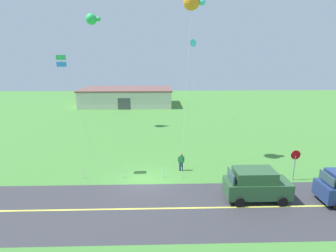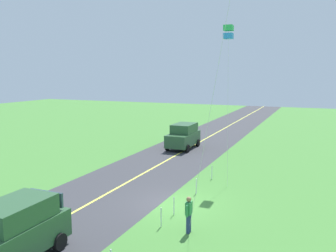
{
  "view_description": "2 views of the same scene",
  "coord_description": "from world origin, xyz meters",
  "px_view_note": "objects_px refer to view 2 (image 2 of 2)",
  "views": [
    {
      "loc": [
        1.22,
        -19.65,
        9.68
      ],
      "look_at": [
        1.82,
        0.85,
        4.38
      ],
      "focal_mm": 28.48,
      "sensor_mm": 36.0,
      "label": 1
    },
    {
      "loc": [
        17.15,
        7.05,
        6.84
      ],
      "look_at": [
        0.77,
        0.12,
        4.25
      ],
      "focal_mm": 39.1,
      "sensor_mm": 36.0,
      "label": 2
    }
  ],
  "objects_px": {
    "car_parked_west_far": "(183,136)",
    "kite_blue_mid": "(228,32)",
    "car_suv_foreground": "(13,232)",
    "person_adult_near": "(189,213)"
  },
  "relations": [
    {
      "from": "car_parked_west_far",
      "to": "person_adult_near",
      "type": "height_order",
      "value": "car_parked_west_far"
    },
    {
      "from": "car_parked_west_far",
      "to": "kite_blue_mid",
      "type": "bearing_deg",
      "value": 37.87
    },
    {
      "from": "car_suv_foreground",
      "to": "kite_blue_mid",
      "type": "height_order",
      "value": "kite_blue_mid"
    },
    {
      "from": "car_suv_foreground",
      "to": "kite_blue_mid",
      "type": "bearing_deg",
      "value": 162.95
    },
    {
      "from": "car_parked_west_far",
      "to": "kite_blue_mid",
      "type": "height_order",
      "value": "kite_blue_mid"
    },
    {
      "from": "person_adult_near",
      "to": "kite_blue_mid",
      "type": "xyz_separation_m",
      "value": [
        -9.25,
        -0.72,
        8.52
      ]
    },
    {
      "from": "car_suv_foreground",
      "to": "car_parked_west_far",
      "type": "xyz_separation_m",
      "value": [
        -21.5,
        -1.46,
        0.0
      ]
    },
    {
      "from": "car_parked_west_far",
      "to": "kite_blue_mid",
      "type": "xyz_separation_m",
      "value": [
        7.43,
        5.78,
        8.23
      ]
    },
    {
      "from": "car_suv_foreground",
      "to": "person_adult_near",
      "type": "xyz_separation_m",
      "value": [
        -4.81,
        5.03,
        -0.29
      ]
    },
    {
      "from": "kite_blue_mid",
      "to": "person_adult_near",
      "type": "bearing_deg",
      "value": 4.42
    }
  ]
}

